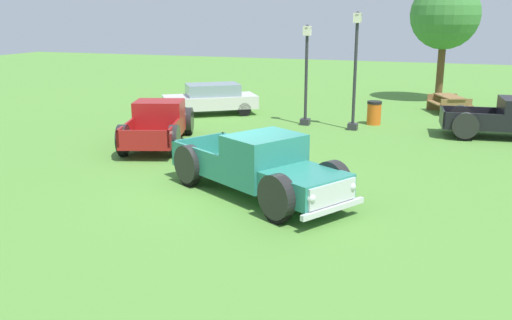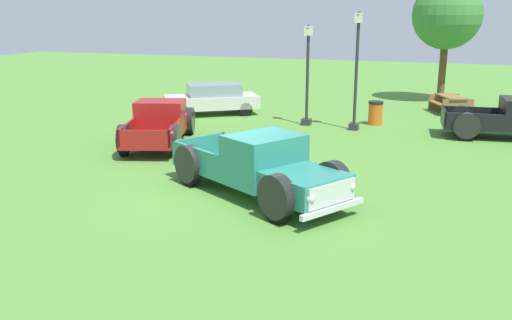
# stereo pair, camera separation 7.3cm
# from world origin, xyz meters

# --- Properties ---
(ground_plane) EXTENTS (80.00, 80.00, 0.00)m
(ground_plane) POSITION_xyz_m (0.00, 0.00, 0.00)
(ground_plane) COLOR #548C38
(pickup_truck_foreground) EXTENTS (5.38, 4.22, 1.58)m
(pickup_truck_foreground) POSITION_xyz_m (0.88, -0.41, 0.76)
(pickup_truck_foreground) COLOR #2D8475
(pickup_truck_foreground) RESTS_ON ground_plane
(pickup_truck_behind_right) EXTENTS (3.15, 5.13, 1.48)m
(pickup_truck_behind_right) POSITION_xyz_m (-4.51, 4.12, 0.71)
(pickup_truck_behind_right) COLOR maroon
(pickup_truck_behind_right) RESTS_ON ground_plane
(sedan_distant_a) EXTENTS (4.29, 3.66, 1.36)m
(sedan_distant_a) POSITION_xyz_m (-5.09, 9.75, 0.71)
(sedan_distant_a) COLOR silver
(sedan_distant_a) RESTS_ON ground_plane
(lamp_post_near) EXTENTS (0.36, 0.36, 3.97)m
(lamp_post_near) POSITION_xyz_m (-0.54, 8.86, 2.08)
(lamp_post_near) COLOR #2D2D33
(lamp_post_near) RESTS_ON ground_plane
(lamp_post_far) EXTENTS (0.36, 0.36, 4.46)m
(lamp_post_far) POSITION_xyz_m (1.44, 8.54, 2.34)
(lamp_post_far) COLOR #2D2D33
(lamp_post_far) RESTS_ON ground_plane
(picnic_table) EXTENTS (2.07, 2.24, 0.78)m
(picnic_table) POSITION_xyz_m (4.87, 13.70, 0.49)
(picnic_table) COLOR olive
(picnic_table) RESTS_ON ground_plane
(trash_can) EXTENTS (0.59, 0.59, 0.95)m
(trash_can) POSITION_xyz_m (2.06, 9.86, 0.48)
(trash_can) COLOR orange
(trash_can) RESTS_ON ground_plane
(oak_tree_east) EXTENTS (3.38, 3.38, 5.97)m
(oak_tree_east) POSITION_xyz_m (4.31, 17.12, 4.26)
(oak_tree_east) COLOR brown
(oak_tree_east) RESTS_ON ground_plane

